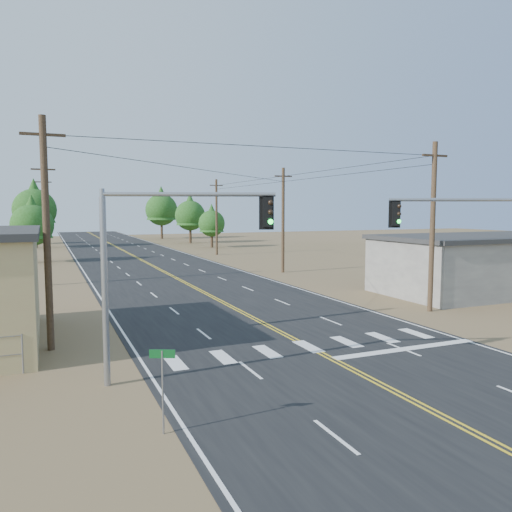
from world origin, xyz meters
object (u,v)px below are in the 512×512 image
street_sign (163,378)px  signal_mast_right (485,246)px  signal_mast_left (155,253)px  building_right (483,265)px

street_sign → signal_mast_right: bearing=34.5°
signal_mast_left → street_sign: signal_mast_left is taller
signal_mast_right → signal_mast_left: bearing=-160.9°
building_right → signal_mast_right: (-12.28, -11.30, 2.54)m
building_right → signal_mast_left: bearing=-158.9°
building_right → signal_mast_left: signal_mast_left is taller
building_right → street_sign: bearing=-152.4°
building_right → signal_mast_right: bearing=-137.4°
signal_mast_left → street_sign: (-0.67, -3.92, -3.04)m
signal_mast_right → building_right: bearing=66.8°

